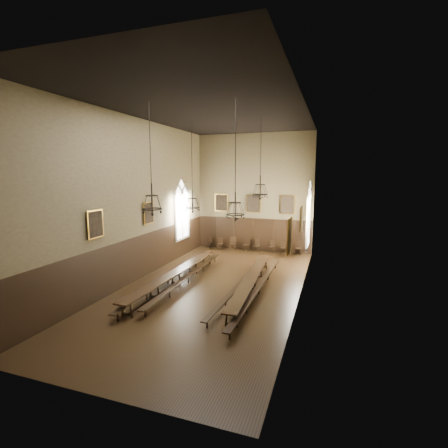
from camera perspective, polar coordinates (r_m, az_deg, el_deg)
The scene contains 34 objects.
floor at distance 17.56m, azimuth -1.97°, elevation -11.08°, with size 9.00×18.00×0.02m, color black.
ceiling at distance 16.79m, azimuth -2.14°, elevation 19.27°, with size 9.00×18.00×0.02m, color black.
wall_back at distance 25.18m, azimuth 5.25°, elevation 5.45°, with size 9.00×0.02×9.00m, color olive.
wall_front at distance 8.81m, azimuth -23.26°, elevation -1.49°, with size 9.00×0.02×9.00m, color olive.
wall_left at distance 18.65m, azimuth -15.16°, elevation 4.01°, with size 0.02×18.00×9.00m, color olive.
wall_right at distance 15.57m, azimuth 13.70°, elevation 3.17°, with size 0.02×18.00×9.00m, color olive.
wainscot_panelling at distance 17.17m, azimuth -1.99°, elevation -7.12°, with size 9.00×18.00×2.50m, color black, non-canonical shape.
table_left at distance 18.02m, azimuth -8.43°, elevation -9.35°, with size 0.86×9.59×0.75m.
table_right at distance 17.02m, azimuth 4.77°, elevation -10.43°, with size 1.20×9.25×0.72m.
bench_left_outer at distance 18.24m, azimuth -9.82°, elevation -9.42°, with size 0.91×10.35×0.47m.
bench_left_inner at distance 18.21m, azimuth -6.28°, elevation -9.42°, with size 0.53×9.83×0.44m.
bench_right_inner at distance 16.92m, azimuth 2.79°, elevation -10.88°, with size 0.51×9.30×0.42m.
bench_right_outer at distance 16.58m, azimuth 6.15°, elevation -11.23°, with size 0.33×10.32×0.46m.
chair_0 at distance 26.34m, azimuth -2.59°, elevation -3.65°, with size 0.51×0.51×0.92m.
chair_1 at distance 26.03m, azimuth -0.69°, elevation -3.84°, with size 0.44×0.44×0.86m.
chair_2 at distance 25.67m, azimuth 1.58°, elevation -3.90°, with size 0.56×0.56×1.02m.
chair_3 at distance 25.43m, azimuth 3.93°, elevation -4.10°, with size 0.44×0.44×0.95m.
chair_4 at distance 25.24m, azimuth 5.77°, elevation -4.21°, with size 0.48×0.48×0.95m.
chair_5 at distance 25.00m, azimuth 8.29°, elevation -4.40°, with size 0.52×0.52×0.95m.
chair_6 at distance 24.91m, azimuth 10.33°, elevation -4.52°, with size 0.44×0.44×0.92m.
chair_7 at distance 24.75m, azimuth 12.87°, elevation -4.60°, with size 0.50×0.50×1.04m.
chandelier_back_left at distance 19.62m, azimuth -5.56°, elevation 3.82°, with size 0.89×0.89×5.22m.
chandelier_back_right at distance 18.67m, azimuth 6.37°, elevation 6.03°, with size 0.88×0.88×4.36m.
chandelier_front_left at distance 14.84m, azimuth -12.53°, elevation 3.72°, with size 0.92×0.92×4.76m.
chandelier_front_right at distance 13.74m, azimuth 1.98°, elevation 3.12°, with size 0.79×0.79×4.89m.
portrait_back_0 at distance 25.84m, azimuth -0.47°, elevation 3.80°, with size 1.10×0.12×1.40m.
portrait_back_1 at distance 25.11m, azimuth 5.16°, elevation 3.62°, with size 1.10×0.12×1.40m.
portrait_back_2 at distance 24.64m, azimuth 11.05°, elevation 3.39°, with size 1.10×0.12×1.40m.
portrait_left_0 at distance 19.49m, azimuth -13.12°, elevation 1.92°, with size 0.12×1.00×1.30m.
portrait_left_1 at distance 15.88m, azimuth -21.66°, elevation -0.01°, with size 0.12×1.00×1.30m.
portrait_right_0 at distance 16.66m, azimuth 13.46°, elevation 0.76°, with size 0.12×1.00×1.30m.
portrait_right_1 at distance 12.24m, azimuth 11.48°, elevation -2.03°, with size 0.12×1.00×1.30m.
window_right at distance 21.14m, azimuth 14.71°, elevation 1.57°, with size 0.20×2.20×4.60m, color white, non-canonical shape.
window_left at distance 23.47m, azimuth -7.42°, elevation 2.48°, with size 0.20×2.20×4.60m, color white, non-canonical shape.
Camera 1 is at (5.85, -15.44, 5.97)m, focal length 26.00 mm.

